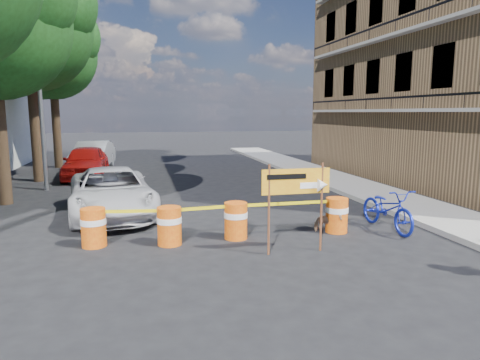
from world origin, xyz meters
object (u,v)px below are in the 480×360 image
barrel_mid_right (236,220)px  bicycle (389,189)px  suv_white (112,192)px  sedan_silver (93,155)px  dog (328,223)px  barrel_mid_left (169,225)px  barrel_far_right (337,214)px  detour_sign (305,187)px  sedan_red (86,162)px  barrel_far_left (94,227)px

barrel_mid_right → bicycle: (4.07, -0.12, 0.61)m
suv_white → sedan_silver: 11.26m
dog → sedan_silver: bearing=49.9°
barrel_mid_left → barrel_far_right: size_ratio=1.00×
barrel_far_right → dog: 0.34m
barrel_mid_left → suv_white: size_ratio=0.18×
barrel_far_right → sedan_silver: sedan_silver is taller
detour_sign → sedan_red: size_ratio=0.44×
barrel_far_left → barrel_far_right: bearing=-1.7°
barrel_far_right → dog: barrel_far_right is taller
bicycle → dog: 1.86m
barrel_mid_right → bicycle: size_ratio=0.42×
barrel_mid_left → sedan_silver: sedan_silver is taller
barrel_far_left → detour_sign: 4.92m
sedan_silver → dog: bearing=-57.3°
bicycle → detour_sign: bearing=-159.3°
barrel_mid_right → sedan_silver: (-4.72, 14.37, 0.29)m
bicycle → sedan_silver: bicycle is taller
barrel_mid_left → barrel_far_right: same height
dog → sedan_silver: sedan_silver is taller
suv_white → sedan_silver: bearing=91.4°
barrel_mid_right → barrel_far_right: size_ratio=1.00×
barrel_mid_right → dog: size_ratio=1.31×
barrel_far_left → dog: (5.72, -0.25, -0.18)m
barrel_far_left → bicycle: (7.40, -0.25, 0.61)m
barrel_far_right → bicycle: (1.41, -0.08, 0.61)m
barrel_mid_left → detour_sign: bearing=-23.1°
barrel_far_left → suv_white: 3.11m
barrel_far_right → bicycle: 1.54m
detour_sign → sedan_red: 13.82m
dog → sedan_red: size_ratio=0.15×
dog → suv_white: (-5.49, 3.35, 0.42)m
dog → sedan_silver: size_ratio=0.15×
barrel_far_left → suv_white: suv_white is taller
barrel_mid_right → sedan_silver: bearing=108.2°
barrel_far_left → detour_sign: bearing=-18.0°
sedan_red → sedan_silver: (0.00, 3.28, -0.01)m
bicycle → sedan_red: size_ratio=0.48×
bicycle → sedan_silver: size_ratio=0.47×
barrel_mid_right → dog: (2.39, -0.12, -0.18)m
suv_white → sedan_silver: (-1.61, 11.14, 0.06)m
barrel_far_left → barrel_far_right: same height
barrel_mid_left → sedan_silver: (-3.10, 14.51, 0.29)m
dog → sedan_red: 13.28m
detour_sign → barrel_far_right: bearing=42.7°
barrel_far_right → sedan_silver: 16.20m
sedan_red → bicycle: bearing=-50.9°
suv_white → sedan_red: bearing=94.7°
suv_white → barrel_mid_right: bearing=-53.0°
suv_white → sedan_silver: size_ratio=1.10×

